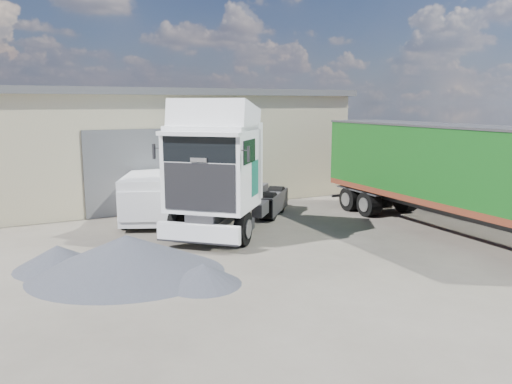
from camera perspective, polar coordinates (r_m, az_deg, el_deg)
name	(u,v)px	position (r m, az deg, el deg)	size (l,w,h in m)	color
ground	(300,280)	(13.55, 5.01, -10.02)	(120.00, 120.00, 0.00)	#272420
warehouse	(21,145)	(26.86, -25.25, 4.90)	(30.60, 12.60, 5.42)	#B3AC89
brick_boundary_wall	(441,177)	(25.04, 20.37, 1.66)	(0.35, 26.00, 2.50)	maroon
tractor_unit	(222,178)	(17.79, -3.89, 1.59)	(6.75, 7.02, 4.82)	black
box_trailer	(449,167)	(19.29, 21.18, 2.66)	(2.81, 11.82, 3.91)	#2D2D30
panel_van	(152,196)	(20.35, -11.84, -0.51)	(3.54, 5.00, 1.90)	black
gravel_heap	(124,256)	(14.27, -14.88, -7.09)	(6.70, 6.70, 1.12)	black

